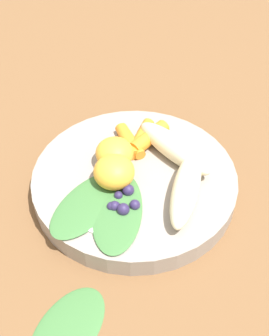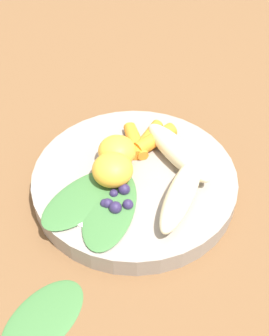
{
  "view_description": "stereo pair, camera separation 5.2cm",
  "coord_description": "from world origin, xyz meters",
  "px_view_note": "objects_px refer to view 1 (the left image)",
  "views": [
    {
      "loc": [
        -0.31,
        0.19,
        0.41
      ],
      "look_at": [
        0.0,
        0.0,
        0.04
      ],
      "focal_mm": 45.05,
      "sensor_mm": 36.0,
      "label": 1
    },
    {
      "loc": [
        -0.34,
        0.15,
        0.41
      ],
      "look_at": [
        0.0,
        0.0,
        0.04
      ],
      "focal_mm": 45.05,
      "sensor_mm": 36.0,
      "label": 2
    }
  ],
  "objects_px": {
    "bowl": "(135,181)",
    "kale_leaf_stray": "(67,328)",
    "banana_peeled_left": "(176,149)",
    "orange_segment_near": "(113,171)",
    "banana_peeled_right": "(186,188)"
  },
  "relations": [
    {
      "from": "bowl",
      "to": "banana_peeled_left",
      "type": "relative_size",
      "value": 2.1
    },
    {
      "from": "banana_peeled_right",
      "to": "kale_leaf_stray",
      "type": "bearing_deg",
      "value": 154.15
    },
    {
      "from": "banana_peeled_left",
      "to": "kale_leaf_stray",
      "type": "height_order",
      "value": "banana_peeled_left"
    },
    {
      "from": "bowl",
      "to": "orange_segment_near",
      "type": "bearing_deg",
      "value": 86.95
    },
    {
      "from": "bowl",
      "to": "banana_peeled_left",
      "type": "bearing_deg",
      "value": -93.6
    },
    {
      "from": "banana_peeled_left",
      "to": "banana_peeled_right",
      "type": "xyz_separation_m",
      "value": [
        -0.06,
        0.03,
        0.0
      ]
    },
    {
      "from": "bowl",
      "to": "kale_leaf_stray",
      "type": "xyz_separation_m",
      "value": [
        -0.12,
        0.15,
        -0.01
      ]
    },
    {
      "from": "banana_peeled_right",
      "to": "kale_leaf_stray",
      "type": "relative_size",
      "value": 1.23
    },
    {
      "from": "bowl",
      "to": "orange_segment_near",
      "type": "height_order",
      "value": "orange_segment_near"
    },
    {
      "from": "bowl",
      "to": "orange_segment_near",
      "type": "xyz_separation_m",
      "value": [
        0.0,
        0.03,
        0.03
      ]
    },
    {
      "from": "banana_peeled_left",
      "to": "orange_segment_near",
      "type": "relative_size",
      "value": 2.45
    },
    {
      "from": "bowl",
      "to": "banana_peeled_right",
      "type": "height_order",
      "value": "banana_peeled_right"
    },
    {
      "from": "orange_segment_near",
      "to": "kale_leaf_stray",
      "type": "distance_m",
      "value": 0.18
    },
    {
      "from": "bowl",
      "to": "kale_leaf_stray",
      "type": "distance_m",
      "value": 0.2
    },
    {
      "from": "banana_peeled_left",
      "to": "bowl",
      "type": "bearing_deg",
      "value": 77.48
    }
  ]
}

